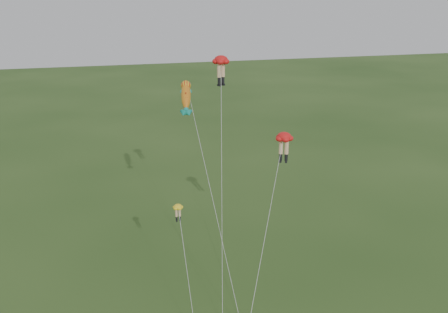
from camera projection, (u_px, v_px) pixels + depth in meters
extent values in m
ellipsoid|color=red|center=(221.00, 60.00, 39.47)|extent=(1.93, 1.93, 0.71)
cylinder|color=#F0BE8E|center=(219.00, 71.00, 39.58)|extent=(0.31, 0.31, 1.08)
cylinder|color=black|center=(219.00, 81.00, 39.83)|extent=(0.25, 0.25, 0.54)
cube|color=black|center=(219.00, 85.00, 39.94)|extent=(0.31, 0.36, 0.16)
cylinder|color=#F0BE8E|center=(223.00, 70.00, 39.88)|extent=(0.31, 0.31, 1.08)
cylinder|color=black|center=(223.00, 80.00, 40.13)|extent=(0.25, 0.25, 0.54)
cube|color=black|center=(223.00, 84.00, 40.24)|extent=(0.31, 0.36, 0.16)
cylinder|color=silver|center=(222.00, 184.00, 38.43)|extent=(2.16, 7.78, 18.73)
ellipsoid|color=red|center=(284.00, 137.00, 39.87)|extent=(1.97, 1.97, 0.74)
cylinder|color=#F0BE8E|center=(281.00, 147.00, 40.17)|extent=(0.33, 0.33, 1.13)
cylinder|color=black|center=(281.00, 157.00, 40.44)|extent=(0.26, 0.26, 0.57)
cube|color=black|center=(280.00, 161.00, 40.55)|extent=(0.31, 0.38, 0.17)
cylinder|color=#F0BE8E|center=(287.00, 147.00, 40.11)|extent=(0.33, 0.33, 1.13)
cylinder|color=black|center=(286.00, 157.00, 40.37)|extent=(0.26, 0.26, 0.57)
cube|color=black|center=(286.00, 161.00, 40.49)|extent=(0.31, 0.38, 0.17)
cylinder|color=silver|center=(267.00, 229.00, 37.69)|extent=(5.48, 7.31, 12.85)
ellipsoid|color=yellow|center=(178.00, 207.00, 36.18)|extent=(0.81, 0.81, 0.40)
cylinder|color=#F0BE8E|center=(176.00, 213.00, 36.29)|extent=(0.18, 0.18, 0.60)
cylinder|color=black|center=(177.00, 218.00, 36.43)|extent=(0.14, 0.14, 0.30)
cube|color=black|center=(177.00, 221.00, 36.49)|extent=(0.10, 0.18, 0.09)
cylinder|color=#F0BE8E|center=(180.00, 212.00, 36.35)|extent=(0.18, 0.18, 0.60)
cylinder|color=black|center=(180.00, 218.00, 36.49)|extent=(0.14, 0.14, 0.30)
cube|color=black|center=(180.00, 220.00, 36.55)|extent=(0.10, 0.18, 0.09)
cylinder|color=silver|center=(187.00, 274.00, 35.41)|extent=(0.25, 4.61, 8.83)
ellipsoid|color=yellow|center=(186.00, 95.00, 41.92)|extent=(1.49, 2.92, 2.70)
sphere|color=yellow|center=(186.00, 95.00, 41.92)|extent=(1.16, 1.44, 1.27)
cone|color=teal|center=(186.00, 95.00, 41.92)|extent=(0.94, 1.32, 1.21)
cone|color=teal|center=(186.00, 95.00, 41.92)|extent=(0.94, 1.32, 1.21)
cone|color=teal|center=(186.00, 95.00, 41.92)|extent=(0.54, 0.74, 0.67)
cone|color=teal|center=(186.00, 95.00, 41.92)|extent=(0.54, 0.74, 0.67)
cone|color=#B21E12|center=(186.00, 95.00, 41.92)|extent=(0.57, 0.74, 0.67)
cylinder|color=silver|center=(212.00, 204.00, 39.16)|extent=(1.37, 11.64, 15.30)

